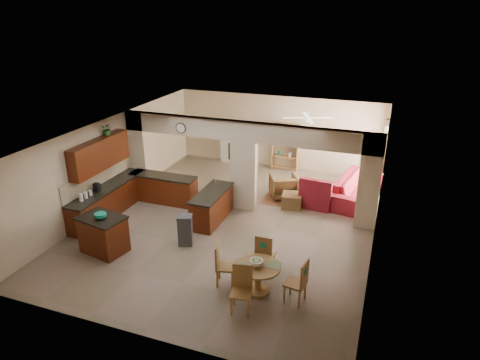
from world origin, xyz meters
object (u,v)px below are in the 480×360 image
(kitchen_island, at_px, (103,234))
(sofa, at_px, (358,188))
(dining_table, at_px, (258,274))
(armchair, at_px, (283,186))

(kitchen_island, bearing_deg, sofa, 54.39)
(kitchen_island, relative_size, sofa, 0.46)
(kitchen_island, xyz_separation_m, dining_table, (4.27, -0.27, -0.03))
(sofa, bearing_deg, armchair, 114.27)
(armchair, bearing_deg, kitchen_island, 27.22)
(dining_table, height_order, armchair, armchair)
(sofa, bearing_deg, kitchen_island, 142.70)
(kitchen_island, relative_size, dining_table, 1.28)
(dining_table, xyz_separation_m, armchair, (-0.77, 5.14, -0.08))
(kitchen_island, distance_m, dining_table, 4.27)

